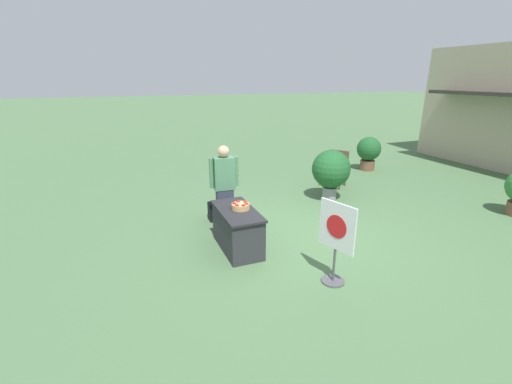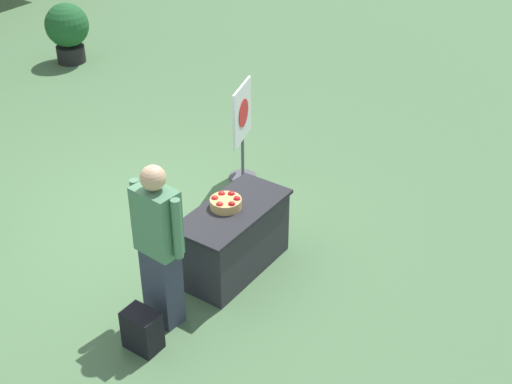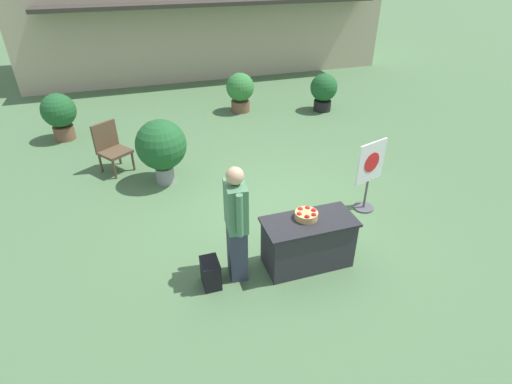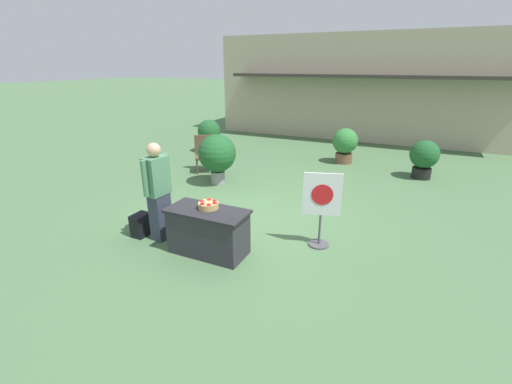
{
  "view_description": "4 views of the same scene",
  "coord_description": "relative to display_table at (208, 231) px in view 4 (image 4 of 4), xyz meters",
  "views": [
    {
      "loc": [
        5.49,
        -3.19,
        3.05
      ],
      "look_at": [
        -0.46,
        -0.82,
        0.9
      ],
      "focal_mm": 24.0,
      "sensor_mm": 36.0,
      "label": 1
    },
    {
      "loc": [
        -4.93,
        -5.07,
        4.87
      ],
      "look_at": [
        0.37,
        -1.42,
        0.81
      ],
      "focal_mm": 50.0,
      "sensor_mm": 36.0,
      "label": 2
    },
    {
      "loc": [
        -2.14,
        -5.51,
        4.08
      ],
      "look_at": [
        -0.59,
        -0.75,
        1.01
      ],
      "focal_mm": 28.0,
      "sensor_mm": 36.0,
      "label": 3
    },
    {
      "loc": [
        2.87,
        -5.61,
        2.98
      ],
      "look_at": [
        0.47,
        -0.5,
        0.86
      ],
      "focal_mm": 24.0,
      "sensor_mm": 36.0,
      "label": 4
    }
  ],
  "objects": [
    {
      "name": "display_table",
      "position": [
        0.0,
        0.0,
        0.0
      ],
      "size": [
        1.34,
        0.64,
        0.78
      ],
      "color": "#2D2D33",
      "rests_on": "ground_plane"
    },
    {
      "name": "potted_plant_near_left",
      "position": [
        -3.81,
        6.06,
        0.28
      ],
      "size": [
        0.81,
        0.81,
        1.15
      ],
      "color": "brown",
      "rests_on": "ground_plane"
    },
    {
      "name": "potted_plant_near_right",
      "position": [
        3.17,
        5.93,
        0.21
      ],
      "size": [
        0.77,
        0.77,
        1.06
      ],
      "color": "black",
      "rests_on": "ground_plane"
    },
    {
      "name": "patio_chair",
      "position": [
        -2.68,
        4.0,
        0.17
      ],
      "size": [
        0.77,
        0.77,
        1.04
      ],
      "rotation": [
        0.0,
        0.0,
        5.32
      ],
      "color": "brown",
      "rests_on": "ground_plane"
    },
    {
      "name": "potted_plant_far_right",
      "position": [
        -1.71,
        3.13,
        0.4
      ],
      "size": [
        0.98,
        0.98,
        1.31
      ],
      "color": "gray",
      "rests_on": "ground_plane"
    },
    {
      "name": "storefront_building",
      "position": [
        0.98,
        12.16,
        1.68
      ],
      "size": [
        12.8,
        5.26,
        4.13
      ],
      "color": "#B7A88E",
      "rests_on": "ground_plane"
    },
    {
      "name": "person_visitor",
      "position": [
        -1.05,
        0.08,
        0.51
      ],
      "size": [
        0.29,
        0.61,
        1.76
      ],
      "rotation": [
        0.0,
        0.0,
        -0.08
      ],
      "color": "#33384C",
      "rests_on": "ground_plane"
    },
    {
      "name": "apple_basket",
      "position": [
        -0.02,
        0.08,
        0.44
      ],
      "size": [
        0.33,
        0.33,
        0.13
      ],
      "color": "tan",
      "rests_on": "display_table"
    },
    {
      "name": "poster_board",
      "position": [
        1.61,
        1.03,
        0.35
      ],
      "size": [
        0.62,
        0.36,
        1.32
      ],
      "rotation": [
        0.0,
        0.0,
        -1.27
      ],
      "color": "#4C4C51",
      "rests_on": "ground_plane"
    },
    {
      "name": "backpack",
      "position": [
        -1.47,
        -0.0,
        -0.18
      ],
      "size": [
        0.24,
        0.34,
        0.42
      ],
      "color": "black",
      "rests_on": "ground_plane"
    },
    {
      "name": "ground_plane",
      "position": [
        -0.01,
        1.37,
        -0.39
      ],
      "size": [
        120.0,
        120.0,
        0.0
      ],
      "primitive_type": "plane",
      "color": "#4C7047"
    },
    {
      "name": "potted_plant_far_left",
      "position": [
        0.88,
        6.61,
        0.23
      ],
      "size": [
        0.79,
        0.79,
        1.1
      ],
      "color": "brown",
      "rests_on": "ground_plane"
    }
  ]
}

